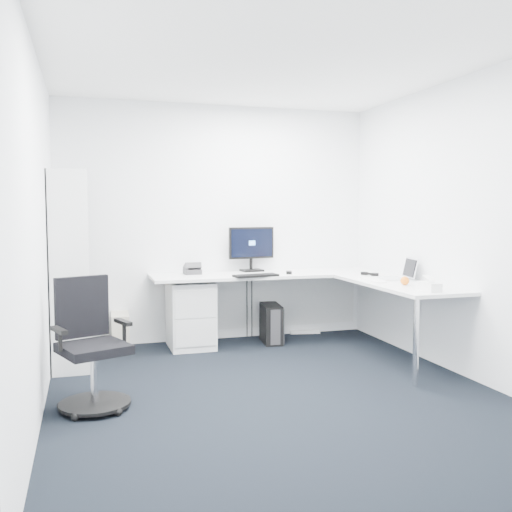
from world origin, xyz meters
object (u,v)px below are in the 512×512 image
object	(u,v)px
task_chair	(94,345)
bookshelf	(69,269)
l_desk	(282,313)
monitor	(252,249)
laptop	(392,268)

from	to	relation	value
task_chair	bookshelf	bearing A→B (deg)	76.98
bookshelf	task_chair	size ratio (longest dim) A/B	1.88
l_desk	monitor	distance (m)	0.90
bookshelf	task_chair	distance (m)	1.49
l_desk	laptop	bearing A→B (deg)	-30.20
l_desk	task_chair	xyz separation A→B (m)	(-1.98, -1.37, 0.10)
task_chair	l_desk	bearing A→B (deg)	13.69
task_chair	laptop	world-z (taller)	laptop
monitor	laptop	world-z (taller)	monitor
monitor	task_chair	bearing A→B (deg)	-139.52
l_desk	task_chair	bearing A→B (deg)	-145.40
l_desk	bookshelf	size ratio (longest dim) A/B	1.45
l_desk	bookshelf	xyz separation A→B (m)	(-2.17, 0.05, 0.54)
monitor	laptop	xyz separation A→B (m)	(1.16, -1.16, -0.15)
bookshelf	task_chair	bearing A→B (deg)	-82.11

